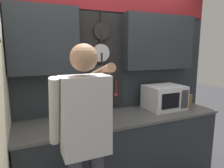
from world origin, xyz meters
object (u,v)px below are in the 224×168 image
(microwave, at_px, (164,97))
(person, at_px, (85,131))
(knife_block, at_px, (185,99))
(utensil_crock, at_px, (67,115))

(microwave, height_order, person, person)
(knife_block, bearing_deg, utensil_crock, 179.95)
(utensil_crock, xyz_separation_m, person, (0.02, -0.62, 0.05))
(person, bearing_deg, utensil_crock, 92.25)
(person, bearing_deg, knife_block, 20.35)
(utensil_crock, height_order, person, person)
(microwave, bearing_deg, knife_block, 0.07)
(microwave, xyz_separation_m, person, (-1.28, -0.61, -0.02))
(microwave, distance_m, utensil_crock, 1.30)
(knife_block, xyz_separation_m, utensil_crock, (-1.68, 0.00, -0.00))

